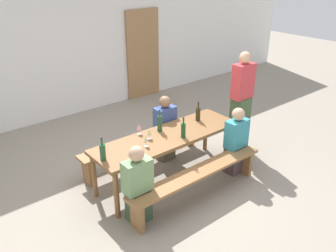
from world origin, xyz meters
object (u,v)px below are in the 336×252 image
Objects in this scene: wine_bottle_2 at (103,152)px; wine_glass_0 at (139,127)px; seated_guest_near_0 at (138,187)px; wooden_door at (143,54)px; bench_far at (143,142)px; seated_guest_far_0 at (165,130)px; wine_bottle_1 at (198,114)px; wine_glass_2 at (146,139)px; wine_glass_1 at (149,132)px; bench_near at (198,177)px; wine_bottle_0 at (160,123)px; tasting_table at (168,140)px; standing_host at (241,104)px; wine_bottle_3 at (183,130)px; seated_guest_near_1 at (236,142)px.

wine_bottle_2 reaches higher than wine_glass_0.
seated_guest_near_0 is (0.19, -0.49, -0.36)m from wine_bottle_2.
wooden_door reaches higher than seated_guest_near_0.
wine_bottle_2 is at bearing -148.14° from bench_far.
seated_guest_near_0 is 1.62m from seated_guest_far_0.
wine_bottle_1 is 1.18m from wine_glass_2.
wine_glass_0 is (-2.20, -2.98, -0.19)m from wooden_door.
wine_glass_1 is 0.15× the size of seated_guest_far_0.
seated_guest_far_0 is (0.35, 1.17, 0.18)m from bench_near.
bench_far is at bearing 49.59° from wine_glass_0.
seated_guest_near_0 reaches higher than bench_near.
wine_bottle_0 is at bearing 173.83° from wine_bottle_1.
tasting_table is 1.58m from standing_host.
wine_bottle_2 is (-1.10, 0.64, 0.51)m from bench_near.
wooden_door is at bearing -36.49° from seated_guest_near_0.
wine_bottle_2 is 1.24m from wine_bottle_3.
wooden_door is at bearing 53.51° from wine_glass_0.
wine_glass_2 is at bearing -4.79° from wine_bottle_2.
seated_guest_far_0 is (0.64, 0.43, -0.32)m from wine_glass_1.
wine_glass_0 is 0.22m from wine_glass_1.
standing_host is at bearing -10.90° from wine_bottle_1.
wine_glass_0 is at bearing 57.31° from seated_guest_near_1.
wooden_door is 3.80m from tasting_table.
tasting_table is 1.12m from wine_bottle_2.
wine_bottle_3 is (0.13, -0.85, 0.51)m from bench_far.
wine_bottle_3 is 0.50m from wine_glass_1.
wine_bottle_1 is (0.71, -0.55, 0.50)m from bench_far.
wine_glass_2 is 2.02m from standing_host.
wine_bottle_2 is 0.65m from wine_glass_2.
wine_glass_1 is at bearing 64.51° from seated_guest_near_1.
seated_guest_near_0 is (-0.91, 0.15, 0.15)m from bench_near.
bench_far is 6.55× the size of wine_bottle_0.
bench_near is at bearing -115.71° from wooden_door.
wine_glass_2 is (-0.15, -0.37, 0.00)m from wine_glass_0.
wine_bottle_3 is 0.29× the size of seated_guest_near_1.
wine_glass_2 is 0.10× the size of standing_host.
wine_bottle_0 is (-0.01, 0.85, 0.52)m from bench_near.
wine_glass_1 is (-2.18, -3.19, -0.19)m from wooden_door.
wine_bottle_0 is 1.08× the size of wine_bottle_1.
seated_guest_far_0 reaches higher than wine_bottle_3.
bench_far is 6.95× the size of wine_bottle_2.
bench_far is 1.49m from seated_guest_near_0.
wooden_door is 6.46× the size of wine_bottle_2.
wine_bottle_3 is (1.23, -0.17, -0.00)m from wine_bottle_2.
wine_bottle_2 is 0.82m from wine_glass_1.
bench_far is at bearing -113.07° from seated_guest_far_0.
seated_guest_near_0 is 1.85m from seated_guest_near_1.
seated_guest_near_0 reaches higher than wine_bottle_3.
bench_far is 7.09× the size of wine_bottle_1.
wine_bottle_1 is (0.71, 0.77, 0.50)m from bench_near.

